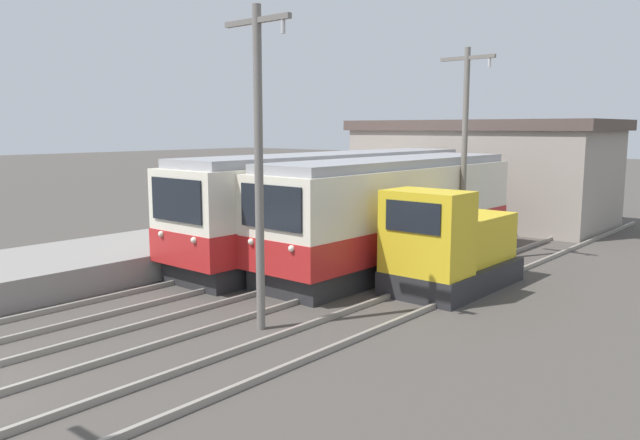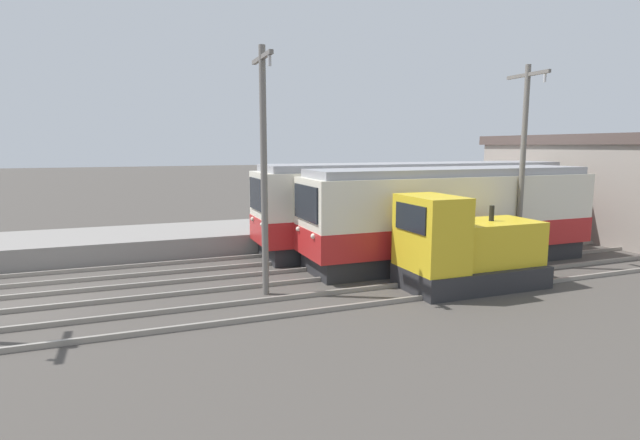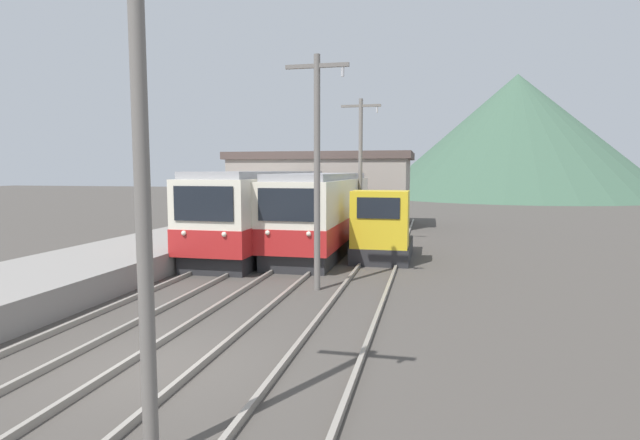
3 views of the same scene
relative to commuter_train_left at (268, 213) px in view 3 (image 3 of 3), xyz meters
The scene contains 12 objects.
ground_plane 15.11m from the commuter_train_left, 80.02° to the right, with size 200.00×200.00×0.00m, color #47423D.
track_left 14.88m from the commuter_train_left, 90.00° to the right, with size 1.54×60.00×0.14m.
track_center 15.14m from the commuter_train_left, 79.27° to the right, with size 1.54×60.00×0.14m.
track_right 15.97m from the commuter_train_left, 68.58° to the right, with size 1.54×60.00×0.14m.
commuter_train_left is the anchor object (origin of this frame).
commuter_train_center 2.81m from the commuter_train_left, ahead, with size 2.84×11.78×3.68m.
shunting_locomotive 6.09m from the commuter_train_left, 17.10° to the right, with size 2.40×4.61×3.00m.
catenary_mast_near 18.33m from the commuter_train_left, 76.30° to the right, with size 2.00×0.20×7.37m.
catenary_mast_mid 9.32m from the commuter_train_left, 61.57° to the right, with size 2.00×0.20×7.37m.
catenary_mast_far 5.17m from the commuter_train_left, 22.20° to the left, with size 2.00×0.20×7.37m.
station_building 11.25m from the commuter_train_left, 88.76° to the left, with size 12.60×6.30×5.06m.
mountain_backdrop 58.80m from the commuter_train_left, 70.32° to the left, with size 40.58×40.58×17.75m.
Camera 3 is at (5.22, -8.47, 3.81)m, focal length 28.00 mm.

